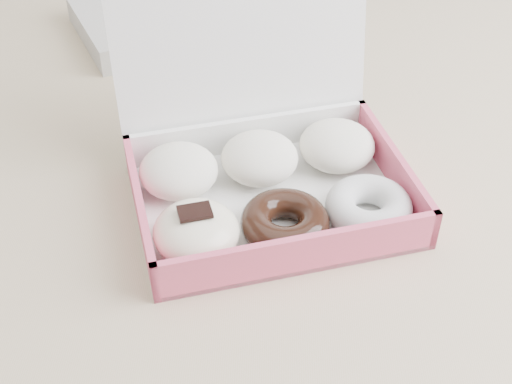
{
  "coord_description": "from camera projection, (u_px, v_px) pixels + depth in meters",
  "views": [
    {
      "loc": [
        0.11,
        -0.73,
        1.27
      ],
      "look_at": [
        0.09,
        -0.16,
        0.78
      ],
      "focal_mm": 50.0,
      "sensor_mm": 36.0,
      "label": 1
    }
  ],
  "objects": [
    {
      "name": "table",
      "position": [
        188.0,
        177.0,
        0.95
      ],
      "size": [
        1.2,
        0.8,
        0.75
      ],
      "color": "tan",
      "rests_on": "ground"
    },
    {
      "name": "donut_box",
      "position": [
        265.0,
        173.0,
        0.77
      ],
      "size": [
        0.35,
        0.32,
        0.21
      ],
      "rotation": [
        0.0,
        0.0,
        0.29
      ],
      "color": "white",
      "rests_on": "table"
    },
    {
      "name": "newspapers",
      "position": [
        161.0,
        20.0,
        1.09
      ],
      "size": [
        0.3,
        0.28,
        0.04
      ],
      "primitive_type": "cube",
      "rotation": [
        0.0,
        0.0,
        0.47
      ],
      "color": "beige",
      "rests_on": "table"
    }
  ]
}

